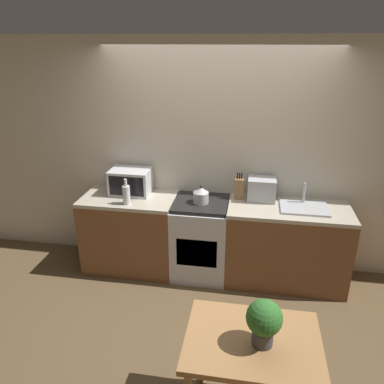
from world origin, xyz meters
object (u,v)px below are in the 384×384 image
object	(u,v)px
bottle	(126,194)
dining_table	(252,352)
microwave	(131,181)
toaster_oven	(262,189)
kettle	(201,195)
stove_range	(201,238)

from	to	relation	value
bottle	dining_table	distance (m)	2.16
dining_table	bottle	bearing A→B (deg)	130.50
microwave	bottle	world-z (taller)	bottle
bottle	dining_table	world-z (taller)	bottle
toaster_oven	dining_table	bearing A→B (deg)	-91.33
toaster_oven	dining_table	distance (m)	2.01
kettle	dining_table	bearing A→B (deg)	-71.44
toaster_oven	microwave	bearing A→B (deg)	-178.27
microwave	bottle	xyz separation A→B (m)	(0.05, -0.31, -0.03)
kettle	dining_table	size ratio (longest dim) A/B	0.23
bottle	toaster_oven	world-z (taller)	bottle
stove_range	microwave	distance (m)	1.03
kettle	microwave	size ratio (longest dim) A/B	0.45
stove_range	toaster_oven	distance (m)	0.88
microwave	toaster_oven	distance (m)	1.48
microwave	stove_range	bearing A→B (deg)	-8.36
stove_range	microwave	world-z (taller)	microwave
stove_range	toaster_oven	world-z (taller)	toaster_oven
bottle	microwave	bearing A→B (deg)	99.26
dining_table	kettle	bearing A→B (deg)	108.56
stove_range	dining_table	size ratio (longest dim) A/B	1.03
microwave	dining_table	bearing A→B (deg)	-53.37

